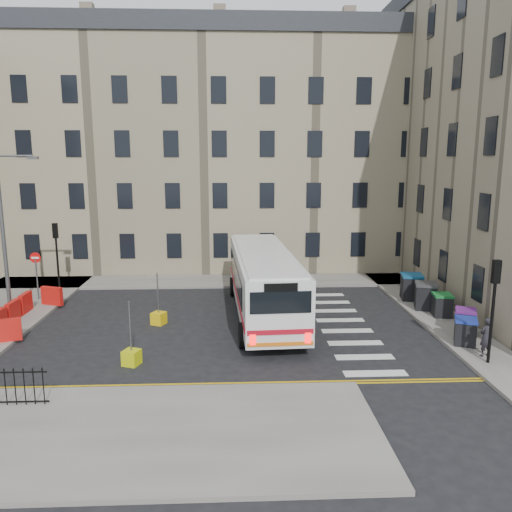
{
  "coord_description": "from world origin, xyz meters",
  "views": [
    {
      "loc": [
        -1.28,
        -23.48,
        7.95
      ],
      "look_at": [
        -0.18,
        2.16,
        3.0
      ],
      "focal_mm": 35.0,
      "sensor_mm": 36.0,
      "label": 1
    }
  ],
  "objects": [
    {
      "name": "terrace_north",
      "position": [
        -7.0,
        15.5,
        8.62
      ],
      "size": [
        38.3,
        10.8,
        17.2
      ],
      "color": "gray",
      "rests_on": "ground"
    },
    {
      "name": "wheelie_bin_e",
      "position": [
        8.74,
        3.59,
        0.88
      ],
      "size": [
        1.36,
        1.49,
        1.44
      ],
      "rotation": [
        0.0,
        0.0,
        -0.19
      ],
      "color": "black",
      "rests_on": "pavement_east"
    },
    {
      "name": "bollard_yellow",
      "position": [
        -5.06,
        0.18,
        0.3
      ],
      "size": [
        0.8,
        0.8,
        0.6
      ],
      "primitive_type": "cube",
      "rotation": [
        0.0,
        0.0,
        -0.43
      ],
      "color": "#DDB40C",
      "rests_on": "ground"
    },
    {
      "name": "bus",
      "position": [
        0.17,
        1.29,
        1.92
      ],
      "size": [
        3.57,
        12.35,
        3.32
      ],
      "rotation": [
        0.0,
        0.0,
        0.05
      ],
      "color": "silver",
      "rests_on": "ground"
    },
    {
      "name": "pavement_east",
      "position": [
        9.0,
        4.0,
        0.07
      ],
      "size": [
        2.4,
        26.0,
        0.15
      ],
      "primitive_type": "cube",
      "color": "slate",
      "rests_on": "ground"
    },
    {
      "name": "traffic_light_nw",
      "position": [
        -12.0,
        6.5,
        2.87
      ],
      "size": [
        0.28,
        0.22,
        4.1
      ],
      "color": "black",
      "rests_on": "pavement_west"
    },
    {
      "name": "pavement_north",
      "position": [
        -6.0,
        8.6,
        0.07
      ],
      "size": [
        36.0,
        3.2,
        0.15
      ],
      "primitive_type": "cube",
      "color": "slate",
      "rests_on": "ground"
    },
    {
      "name": "no_entry_north",
      "position": [
        -12.5,
        4.5,
        2.08
      ],
      "size": [
        0.6,
        0.08,
        3.0
      ],
      "color": "#595B5E",
      "rests_on": "pavement_west"
    },
    {
      "name": "pavement_sw",
      "position": [
        -7.0,
        -10.0,
        0.07
      ],
      "size": [
        20.0,
        6.0,
        0.15
      ],
      "primitive_type": "cube",
      "color": "slate",
      "rests_on": "ground"
    },
    {
      "name": "bollard_chevron",
      "position": [
        -5.39,
        -4.76,
        0.3
      ],
      "size": [
        0.77,
        0.77,
        0.6
      ],
      "primitive_type": "cube",
      "rotation": [
        0.0,
        0.0,
        -0.35
      ],
      "color": "#BCC10B",
      "rests_on": "ground"
    },
    {
      "name": "wheelie_bin_d",
      "position": [
        8.84,
        1.73,
        0.86
      ],
      "size": [
        1.41,
        1.52,
        1.4
      ],
      "rotation": [
        0.0,
        0.0,
        -0.28
      ],
      "color": "black",
      "rests_on": "pavement_east"
    },
    {
      "name": "wheelie_bin_b",
      "position": [
        9.21,
        -2.13,
        0.72
      ],
      "size": [
        1.22,
        1.29,
        1.12
      ],
      "rotation": [
        0.0,
        0.0,
        -0.42
      ],
      "color": "black",
      "rests_on": "pavement_east"
    },
    {
      "name": "streetlamp",
      "position": [
        -13.0,
        2.0,
        4.34
      ],
      "size": [
        0.5,
        0.22,
        8.14
      ],
      "color": "#595B5E",
      "rests_on": "pavement_west"
    },
    {
      "name": "ground",
      "position": [
        0.0,
        0.0,
        0.0
      ],
      "size": [
        120.0,
        120.0,
        0.0
      ],
      "primitive_type": "plane",
      "color": "black",
      "rests_on": "ground"
    },
    {
      "name": "roadworks_barriers",
      "position": [
        -11.84,
        0.5,
        0.65
      ],
      "size": [
        1.66,
        6.26,
        1.0
      ],
      "color": "red",
      "rests_on": "pavement_west"
    },
    {
      "name": "traffic_light_east",
      "position": [
        8.6,
        -5.5,
        2.87
      ],
      "size": [
        0.28,
        0.22,
        4.1
      ],
      "color": "black",
      "rests_on": "pavement_east"
    },
    {
      "name": "wheelie_bin_c",
      "position": [
        9.19,
        0.42,
        0.73
      ],
      "size": [
        1.06,
        1.17,
        1.15
      ],
      "rotation": [
        0.0,
        0.0,
        -0.15
      ],
      "color": "black",
      "rests_on": "pavement_east"
    },
    {
      "name": "pedestrian",
      "position": [
        8.78,
        -4.87,
        0.96
      ],
      "size": [
        0.68,
        0.53,
        1.63
      ],
      "primitive_type": "imported",
      "rotation": [
        0.0,
        0.0,
        3.41
      ],
      "color": "black",
      "rests_on": "pavement_east"
    },
    {
      "name": "wheelie_bin_a",
      "position": [
        8.59,
        -3.49,
        0.72
      ],
      "size": [
        1.21,
        1.29,
        1.13
      ],
      "rotation": [
        0.0,
        0.0,
        -0.39
      ],
      "color": "black",
      "rests_on": "pavement_east"
    }
  ]
}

